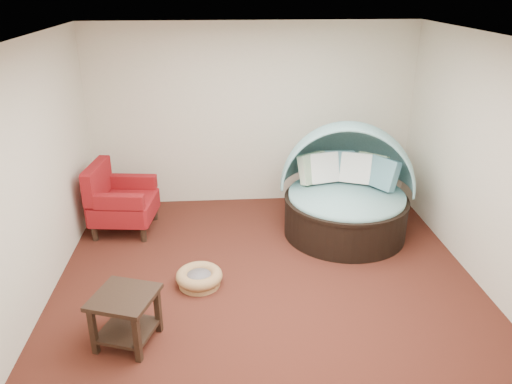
{
  "coord_description": "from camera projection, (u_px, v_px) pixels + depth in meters",
  "views": [
    {
      "loc": [
        -0.52,
        -5.0,
        3.33
      ],
      "look_at": [
        -0.09,
        0.6,
        0.93
      ],
      "focal_mm": 35.0,
      "sensor_mm": 36.0,
      "label": 1
    }
  ],
  "objects": [
    {
      "name": "canopy_daybed",
      "position": [
        347.0,
        183.0,
        6.92
      ],
      "size": [
        2.09,
        2.05,
        1.57
      ],
      "rotation": [
        0.0,
        0.0,
        -0.23
      ],
      "color": "black",
      "rests_on": "floor"
    },
    {
      "name": "wall_left",
      "position": [
        30.0,
        180.0,
        5.21
      ],
      "size": [
        0.0,
        5.0,
        5.0
      ],
      "primitive_type": "plane",
      "rotation": [
        1.57,
        0.0,
        1.57
      ],
      "color": "beige",
      "rests_on": "floor"
    },
    {
      "name": "side_table",
      "position": [
        126.0,
        312.0,
        4.85
      ],
      "size": [
        0.72,
        0.72,
        0.55
      ],
      "rotation": [
        0.0,
        0.0,
        -0.33
      ],
      "color": "black",
      "rests_on": "floor"
    },
    {
      "name": "wall_front",
      "position": [
        308.0,
        318.0,
        3.09
      ],
      "size": [
        5.0,
        0.0,
        5.0
      ],
      "primitive_type": "plane",
      "rotation": [
        -1.57,
        0.0,
        0.0
      ],
      "color": "beige",
      "rests_on": "floor"
    },
    {
      "name": "pet_basket",
      "position": [
        199.0,
        278.0,
        5.87
      ],
      "size": [
        0.68,
        0.68,
        0.19
      ],
      "rotation": [
        0.0,
        0.0,
        -0.28
      ],
      "color": "#956C44",
      "rests_on": "floor"
    },
    {
      "name": "wall_back",
      "position": [
        252.0,
        116.0,
        7.67
      ],
      "size": [
        5.0,
        0.0,
        5.0
      ],
      "primitive_type": "plane",
      "rotation": [
        1.57,
        0.0,
        0.0
      ],
      "color": "beige",
      "rests_on": "floor"
    },
    {
      "name": "ceiling",
      "position": [
        270.0,
        39.0,
        4.83
      ],
      "size": [
        5.0,
        5.0,
        0.0
      ],
      "primitive_type": "plane",
      "rotation": [
        3.14,
        0.0,
        0.0
      ],
      "color": "white",
      "rests_on": "wall_back"
    },
    {
      "name": "floor",
      "position": [
        267.0,
        284.0,
        5.93
      ],
      "size": [
        5.0,
        5.0,
        0.0
      ],
      "primitive_type": "plane",
      "color": "#4D1F16",
      "rests_on": "ground"
    },
    {
      "name": "red_armchair",
      "position": [
        119.0,
        200.0,
        7.04
      ],
      "size": [
        0.94,
        0.95,
        1.0
      ],
      "rotation": [
        0.0,
        0.0,
        -0.12
      ],
      "color": "black",
      "rests_on": "floor"
    },
    {
      "name": "wall_right",
      "position": [
        491.0,
        168.0,
        5.56
      ],
      "size": [
        0.0,
        5.0,
        5.0
      ],
      "primitive_type": "plane",
      "rotation": [
        1.57,
        0.0,
        -1.57
      ],
      "color": "beige",
      "rests_on": "floor"
    }
  ]
}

